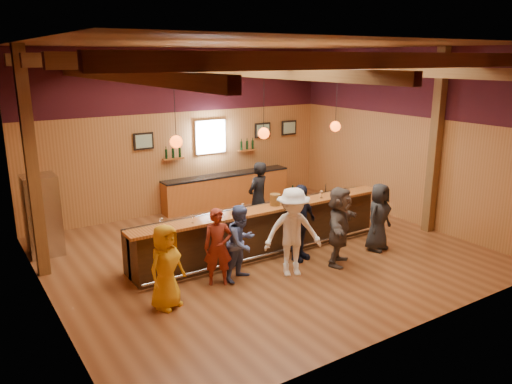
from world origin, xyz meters
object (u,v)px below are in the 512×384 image
Objects in this scene: customer_dark at (379,217)px; customer_orange at (166,267)px; stainless_fridge at (42,215)px; bar_counter at (260,229)px; ice_bucket at (275,200)px; back_bar_cabinet at (227,189)px; customer_brown at (339,226)px; customer_denim at (241,243)px; customer_white at (293,232)px; bartender at (258,198)px; bottle_a at (293,195)px; customer_navy at (299,223)px; customer_redvest at (218,247)px.

customer_orange is at bearing 164.96° from customer_dark.
stainless_fridge is 7.46m from customer_dark.
ice_bucket reaches higher than bar_counter.
back_bar_cabinet is 2.37× the size of customer_brown.
customer_white is (0.96, -0.39, 0.14)m from customer_denim.
bartender is at bearing 62.12° from customer_brown.
customer_white is 1.54m from bottle_a.
ice_bucket is at bearing 8.95° from customer_denim.
customer_brown reaches higher than bottle_a.
bar_counter is 4.15× the size of customer_denim.
customer_navy is at bearing 64.18° from customer_white.
customer_denim is at bearing -156.10° from bottle_a.
customer_orange is at bearing -70.95° from stainless_fridge.
customer_redvest is 0.84× the size of customer_white.
customer_navy reaches higher than customer_denim.
stainless_fridge is at bearing 132.11° from customer_navy.
customer_orange is at bearing -162.79° from bottle_a.
customer_denim is (2.99, -3.49, -0.14)m from stainless_fridge.
back_bar_cabinet is at bearing 83.15° from bottle_a.
customer_denim is 1.04m from customer_white.
back_bar_cabinet is 5.34m from customer_redvest.
customer_navy is at bearing 150.55° from customer_dark.
bartender is 7.21× the size of ice_bucket.
customer_dark reaches higher than bar_counter.
bartender reaches higher than bottle_a.
customer_white is at bearing -126.61° from bottle_a.
customer_redvest reaches higher than bottle_a.
bar_counter is at bearing -108.34° from back_bar_cabinet.
customer_white reaches higher than ice_bucket.
stainless_fridge reaches higher than customer_dark.
bar_counter is 4.81m from stainless_fridge.
customer_redvest is 0.99× the size of customer_denim.
stainless_fridge is at bearing 149.24° from bar_counter.
customer_navy is at bearing -36.24° from stainless_fridge.
customer_orange is at bearing 176.09° from customer_navy.
customer_white is 1.07× the size of customer_brown.
customer_dark is at bearing -77.46° from back_bar_cabinet.
customer_denim is at bearing -149.96° from ice_bucket.
customer_brown is 2.55m from bartender.
customer_brown is (3.80, -0.19, 0.08)m from customer_orange.
customer_denim reaches higher than bar_counter.
stainless_fridge is 5.12m from ice_bucket.
customer_redvest is 4.08× the size of bottle_a.
customer_navy is 0.85m from customer_brown.
ice_bucket is 0.68× the size of bottle_a.
customer_brown is at bearing -37.82° from stainless_fridge.
customer_white is 7.18× the size of ice_bucket.
customer_orange is 2.65m from customer_white.
customer_dark is (3.41, -0.34, 0.02)m from customer_denim.
customer_white reaches higher than customer_dark.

